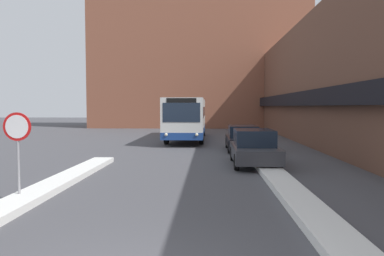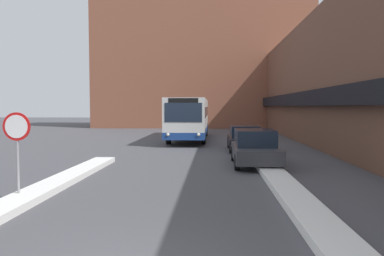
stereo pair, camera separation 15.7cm
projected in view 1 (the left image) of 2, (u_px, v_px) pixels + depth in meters
name	position (u px, v px, depth m)	size (l,w,h in m)	color
building_row_right	(325.00, 84.00, 28.26)	(5.50, 60.00, 8.47)	brown
building_backdrop_far	(199.00, 61.00, 46.49)	(26.00, 8.00, 16.50)	brown
snow_bank_left	(59.00, 182.00, 12.12)	(0.90, 10.32, 0.20)	silver
snow_bank_right	(289.00, 189.00, 11.04)	(0.90, 11.29, 0.21)	silver
city_bus	(187.00, 117.00, 28.82)	(2.65, 12.23, 3.10)	silver
parked_car_front	(254.00, 147.00, 16.25)	(1.89, 4.26, 1.54)	#38383D
parked_car_middle	(243.00, 138.00, 21.63)	(1.86, 4.38, 1.44)	black
stop_sign	(17.00, 137.00, 9.95)	(0.76, 0.08, 2.39)	gray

